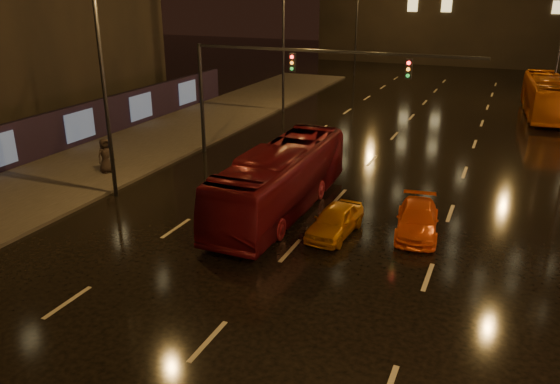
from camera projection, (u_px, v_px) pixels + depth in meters
name	position (u px, v px, depth m)	size (l,w,h in m)	color
ground	(362.00, 172.00, 28.77)	(140.00, 140.00, 0.00)	black
sidewalk_left	(94.00, 166.00, 29.43)	(7.00, 70.00, 0.15)	#38332D
traffic_signal	(274.00, 75.00, 28.97)	(15.31, 0.32, 6.20)	black
bus_red	(281.00, 179.00, 23.26)	(2.42, 10.35, 2.88)	#5B0D15
bus_curb	(545.00, 96.00, 40.72)	(2.49, 10.63, 2.96)	#A84D10
taxi_near	(335.00, 220.00, 21.29)	(1.40, 3.47, 1.18)	orange
taxi_far	(417.00, 220.00, 21.42)	(1.58, 3.88, 1.12)	#EB5716
pedestrian_c	(105.00, 156.00, 27.89)	(0.87, 0.57, 1.79)	black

